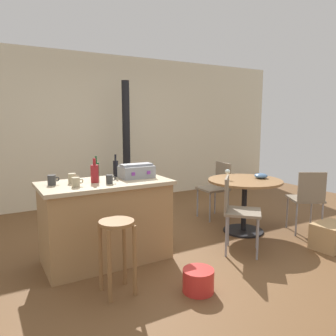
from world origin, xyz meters
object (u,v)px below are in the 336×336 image
object	(u,v)px
wooden_stool	(117,242)
cardboard_box	(330,236)
cup_2	(76,182)
plastic_bucket	(198,280)
toolbox	(136,171)
wine_glass	(228,172)
bottle_2	(95,173)
cup_1	(110,179)
bottle_0	(96,170)
folding_chair_far	(307,197)
cup_0	(72,178)
bottle_1	(116,168)
folding_chair_near	(237,208)
folding_chair_left	(217,185)
kitchen_island	(106,221)
dining_table	(245,192)
wood_stove	(127,177)
serving_bowl	(261,176)
cup_3	(52,180)

from	to	relation	value
wooden_stool	cardboard_box	bearing A→B (deg)	-7.10
cup_2	plastic_bucket	world-z (taller)	cup_2
toolbox	wine_glass	distance (m)	1.35
bottle_2	cup_1	bearing A→B (deg)	-51.70
bottle_0	wine_glass	bearing A→B (deg)	-4.11
folding_chair_far	wine_glass	bearing A→B (deg)	146.21
bottle_0	cup_0	size ratio (longest dim) A/B	2.21
bottle_1	folding_chair_near	bearing A→B (deg)	-32.91
wooden_stool	folding_chair_left	distance (m)	2.59
bottle_0	bottle_2	bearing A→B (deg)	-112.82
folding_chair_far	plastic_bucket	distance (m)	2.24
toolbox	kitchen_island	bearing A→B (deg)	-173.77
bottle_2	plastic_bucket	bearing A→B (deg)	-60.96
folding_chair_far	plastic_bucket	bearing A→B (deg)	-166.60
dining_table	cup_2	xyz separation A→B (m)	(-2.28, -0.06, 0.37)
bottle_0	cup_0	distance (m)	0.31
cup_2	folding_chair_near	bearing A→B (deg)	-13.64
kitchen_island	toolbox	xyz separation A→B (m)	(0.39, 0.04, 0.51)
cup_1	wine_glass	size ratio (longest dim) A/B	0.74
wood_stove	serving_bowl	distance (m)	2.37
cup_3	plastic_bucket	distance (m)	1.73
toolbox	serving_bowl	distance (m)	1.83
kitchen_island	cardboard_box	distance (m)	2.66
cup_0	bottle_2	bearing A→B (deg)	-18.52
wood_stove	cup_1	distance (m)	2.40
bottle_2	cardboard_box	distance (m)	2.87
wood_stove	plastic_bucket	size ratio (longest dim) A/B	7.74
bottle_1	wine_glass	bearing A→B (deg)	-6.39
dining_table	cup_3	world-z (taller)	cup_3
cup_2	bottle_2	bearing A→B (deg)	28.87
folding_chair_near	plastic_bucket	size ratio (longest dim) A/B	3.13
wooden_stool	cup_2	bearing A→B (deg)	107.46
folding_chair_near	bottle_1	xyz separation A→B (m)	(-1.17, 0.76, 0.45)
bottle_0	folding_chair_left	bearing A→B (deg)	13.11
cup_2	serving_bowl	distance (m)	2.55
folding_chair_far	serving_bowl	distance (m)	0.66
folding_chair_near	bottle_1	distance (m)	1.47
toolbox	plastic_bucket	xyz separation A→B (m)	(0.09, -1.10, -0.85)
wooden_stool	bottle_1	bearing A→B (deg)	68.87
bottle_2	wine_glass	bearing A→B (deg)	1.38
dining_table	wine_glass	size ratio (longest dim) A/B	6.91
toolbox	bottle_0	bearing A→B (deg)	162.60
wood_stove	plastic_bucket	bearing A→B (deg)	-101.32
toolbox	cup_3	bearing A→B (deg)	177.26
wood_stove	bottle_1	bearing A→B (deg)	-116.63
folding_chair_left	toolbox	bearing A→B (deg)	-159.53
bottle_2	cup_2	distance (m)	0.27
toolbox	cup_0	distance (m)	0.71
toolbox	cardboard_box	size ratio (longest dim) A/B	0.86
wood_stove	cardboard_box	size ratio (longest dim) A/B	5.03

